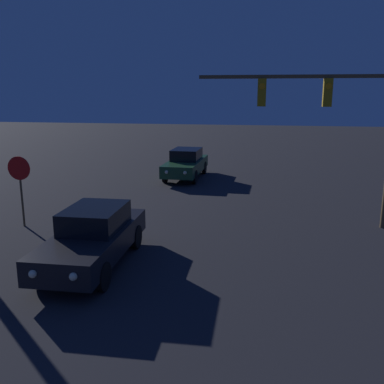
{
  "coord_description": "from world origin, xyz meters",
  "views": [
    {
      "loc": [
        2.14,
        0.05,
        4.5
      ],
      "look_at": [
        0.0,
        12.44,
        1.54
      ],
      "focal_mm": 40.0,
      "sensor_mm": 36.0,
      "label": 1
    }
  ],
  "objects_px": {
    "car_near": "(93,237)",
    "traffic_signal_mast": "(337,112)",
    "car_far": "(186,163)",
    "stop_sign": "(20,177)"
  },
  "relations": [
    {
      "from": "car_near",
      "to": "stop_sign",
      "type": "relative_size",
      "value": 1.92
    },
    {
      "from": "car_near",
      "to": "traffic_signal_mast",
      "type": "xyz_separation_m",
      "value": [
        6.63,
        4.65,
        3.08
      ]
    },
    {
      "from": "traffic_signal_mast",
      "to": "stop_sign",
      "type": "relative_size",
      "value": 2.65
    },
    {
      "from": "car_far",
      "to": "traffic_signal_mast",
      "type": "bearing_deg",
      "value": 132.55
    },
    {
      "from": "traffic_signal_mast",
      "to": "car_far",
      "type": "bearing_deg",
      "value": 131.0
    },
    {
      "from": "traffic_signal_mast",
      "to": "stop_sign",
      "type": "bearing_deg",
      "value": -169.48
    },
    {
      "from": "car_near",
      "to": "car_far",
      "type": "bearing_deg",
      "value": -92.28
    },
    {
      "from": "car_near",
      "to": "car_far",
      "type": "height_order",
      "value": "same"
    },
    {
      "from": "car_near",
      "to": "traffic_signal_mast",
      "type": "distance_m",
      "value": 8.66
    },
    {
      "from": "car_far",
      "to": "stop_sign",
      "type": "height_order",
      "value": "stop_sign"
    }
  ]
}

